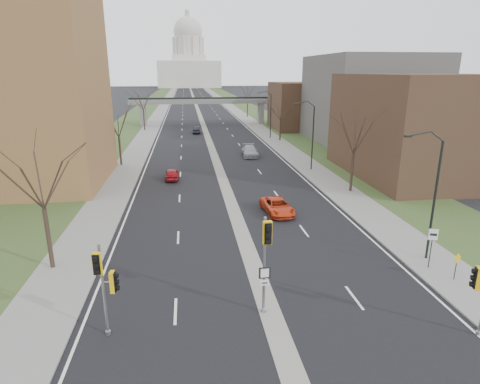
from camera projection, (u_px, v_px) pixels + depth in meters
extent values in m
plane|color=black|center=(275.00, 327.00, 20.11)|extent=(700.00, 700.00, 0.00)
cube|color=black|center=(195.00, 103.00, 162.45)|extent=(20.00, 600.00, 0.01)
cube|color=gray|center=(195.00, 103.00, 162.45)|extent=(1.20, 600.00, 0.02)
cube|color=gray|center=(225.00, 103.00, 163.96)|extent=(4.00, 600.00, 0.12)
cube|color=gray|center=(165.00, 103.00, 160.91)|extent=(4.00, 600.00, 0.12)
cube|color=#314821|center=(239.00, 102.00, 164.73)|extent=(8.00, 600.00, 0.10)
cube|color=#314821|center=(150.00, 103.00, 160.16)|extent=(8.00, 600.00, 0.10)
cube|color=#4A3522|center=(422.00, 126.00, 48.00)|extent=(16.00, 20.00, 12.00)
cube|color=#5E5B56|center=(368.00, 100.00, 70.85)|extent=(18.00, 22.00, 15.00)
cube|color=#4A3522|center=(305.00, 106.00, 87.89)|extent=(14.00, 14.00, 10.00)
cube|color=slate|center=(143.00, 115.00, 93.53)|extent=(1.20, 2.50, 5.00)
cube|color=slate|center=(261.00, 113.00, 97.08)|extent=(1.20, 2.50, 5.00)
cube|color=slate|center=(203.00, 101.00, 94.44)|extent=(34.00, 3.00, 1.00)
cube|color=black|center=(203.00, 98.00, 94.24)|extent=(34.00, 0.15, 0.50)
cube|color=beige|center=(189.00, 74.00, 320.89)|extent=(48.00, 42.00, 20.00)
cube|color=beige|center=(189.00, 59.00, 317.42)|extent=(26.00, 26.00, 5.00)
cylinder|color=beige|center=(188.00, 47.00, 314.82)|extent=(22.00, 22.00, 14.00)
sphere|color=beige|center=(188.00, 32.00, 311.65)|extent=(22.00, 22.00, 22.00)
cylinder|color=beige|center=(187.00, 16.00, 308.33)|extent=(3.60, 3.60, 4.50)
cylinder|color=black|center=(434.00, 202.00, 26.12)|extent=(0.16, 0.16, 8.00)
cube|color=black|center=(409.00, 136.00, 24.57)|extent=(0.45, 0.18, 0.14)
cylinder|color=black|center=(313.00, 139.00, 50.79)|extent=(0.16, 0.16, 8.00)
cube|color=black|center=(296.00, 104.00, 49.24)|extent=(0.45, 0.18, 0.14)
cylinder|color=black|center=(271.00, 117.00, 75.46)|extent=(0.16, 0.16, 8.00)
cube|color=black|center=(259.00, 93.00, 73.91)|extent=(0.45, 0.18, 0.14)
cylinder|color=#382B21|center=(49.00, 238.00, 25.44)|extent=(0.28, 0.28, 4.00)
cylinder|color=#382B21|center=(120.00, 151.00, 53.95)|extent=(0.28, 0.28, 3.75)
cylinder|color=#382B21|center=(144.00, 120.00, 86.14)|extent=(0.28, 0.28, 4.25)
cylinder|color=#382B21|center=(352.00, 172.00, 42.03)|extent=(0.28, 0.28, 4.00)
cylinder|color=#382B21|center=(280.00, 131.00, 73.42)|extent=(0.28, 0.28, 3.50)
cylinder|color=#382B21|center=(247.00, 109.00, 111.26)|extent=(0.28, 0.28, 4.25)
cylinder|color=gray|center=(104.00, 291.00, 18.86)|extent=(0.13, 0.13, 4.76)
cylinder|color=gray|center=(108.00, 332.00, 19.52)|extent=(0.26, 0.26, 0.18)
cube|color=#E7B10D|center=(97.00, 264.00, 17.95)|extent=(0.41, 0.40, 1.05)
cube|color=#E7B10D|center=(113.00, 282.00, 18.75)|extent=(0.40, 0.41, 1.05)
cylinder|color=gray|center=(264.00, 266.00, 20.57)|extent=(0.14, 0.14, 5.38)
cylinder|color=gray|center=(263.00, 310.00, 21.32)|extent=(0.29, 0.29, 0.21)
cube|color=#E7B10D|center=(267.00, 233.00, 19.49)|extent=(0.45, 0.43, 1.19)
cube|color=black|center=(264.00, 272.00, 20.66)|extent=(0.62, 0.06, 0.62)
cube|color=silver|center=(264.00, 282.00, 20.83)|extent=(0.47, 0.06, 0.31)
cylinder|color=gray|center=(479.00, 333.00, 19.46)|extent=(0.27, 0.27, 0.19)
cube|color=#E7B10D|center=(478.00, 278.00, 18.73)|extent=(0.51, 0.52, 1.12)
cylinder|color=black|center=(430.00, 251.00, 25.61)|extent=(0.06, 0.06, 2.31)
cube|color=silver|center=(433.00, 234.00, 25.28)|extent=(0.56, 0.21, 0.73)
cylinder|color=black|center=(456.00, 269.00, 24.24)|extent=(0.05, 0.05, 1.43)
cube|color=gold|center=(457.00, 258.00, 24.03)|extent=(0.65, 0.30, 0.69)
imported|color=maroon|center=(172.00, 174.00, 47.37)|extent=(1.57, 3.89, 1.33)
imported|color=black|center=(196.00, 130.00, 82.88)|extent=(1.59, 4.20, 1.37)
imported|color=red|center=(277.00, 206.00, 36.02)|extent=(2.65, 4.98, 1.33)
imported|color=#929299|center=(250.00, 151.00, 60.38)|extent=(2.51, 5.50, 1.56)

